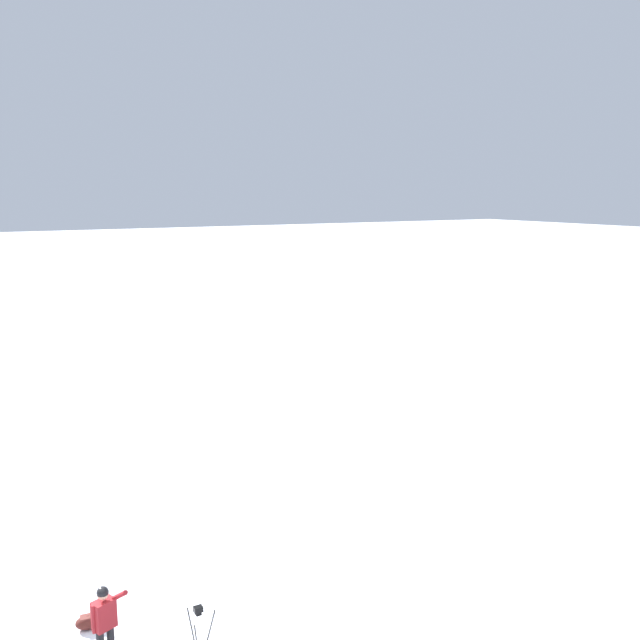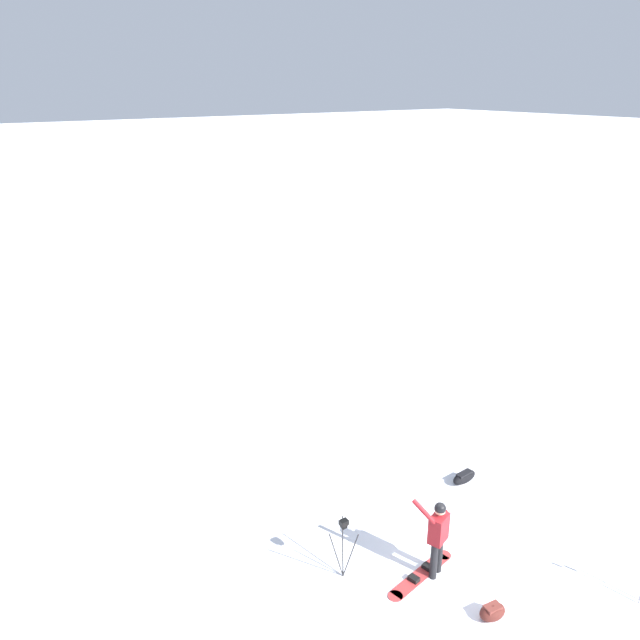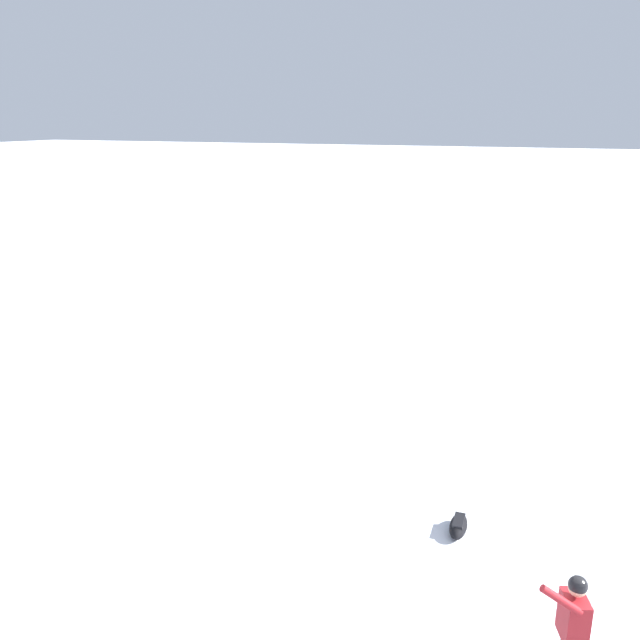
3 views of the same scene
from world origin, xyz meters
name	(u,v)px [view 2 (image 2 of 3)]	position (x,y,z in m)	size (l,w,h in m)	color
ground_plane	(456,565)	(0.00, 0.00, 0.00)	(300.00, 300.00, 0.00)	white
snowboarder	(438,532)	(0.07, 0.50, 0.97)	(0.60, 0.62, 1.63)	black
snowboard	(421,574)	(0.19, 0.75, 0.02)	(0.55, 1.78, 0.10)	#B23333
gear_bag_large	(464,477)	(1.86, -2.17, 0.14)	(0.32, 0.71, 0.26)	black
camera_tripod	(344,536)	(1.02, 1.97, 0.92)	(0.61, 0.52, 1.28)	#262628
gear_bag_small	(492,612)	(-1.29, 0.44, 0.15)	(0.39, 0.54, 0.28)	#4C1E19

